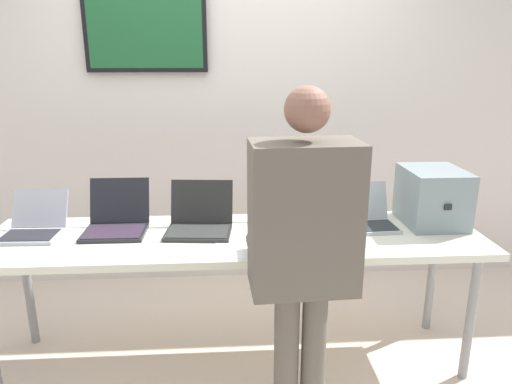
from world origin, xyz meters
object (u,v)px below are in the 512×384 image
object	(u,v)px
workbench	(235,244)
laptop_station_1	(117,220)
laptop_station_4	(362,217)
laptop_station_0	(34,225)
laptop_station_3	(284,217)
laptop_station_2	(200,220)
person	(303,243)
equipment_box	(432,197)

from	to	relation	value
workbench	laptop_station_1	xyz separation A→B (m)	(-0.66, 0.12, 0.12)
laptop_station_4	laptop_station_0	bearing A→B (deg)	-179.39
laptop_station_0	laptop_station_3	bearing A→B (deg)	1.13
laptop_station_2	laptop_station_0	bearing A→B (deg)	-179.96
workbench	laptop_station_2	bearing A→B (deg)	156.25
laptop_station_1	laptop_station_2	bearing A→B (deg)	-3.80
workbench	person	world-z (taller)	person
equipment_box	laptop_station_0	world-z (taller)	equipment_box
workbench	laptop_station_4	world-z (taller)	laptop_station_4
workbench	equipment_box	distance (m)	1.18
workbench	laptop_station_1	size ratio (longest dim) A/B	7.68
equipment_box	person	bearing A→B (deg)	-139.78
laptop_station_4	person	xyz separation A→B (m)	(-0.46, -0.73, 0.15)
workbench	person	xyz separation A→B (m)	(0.27, -0.62, 0.25)
equipment_box	laptop_station_0	size ratio (longest dim) A/B	1.18
equipment_box	laptop_station_2	size ratio (longest dim) A/B	1.04
person	laptop_station_4	bearing A→B (deg)	57.42
laptop_station_1	person	xyz separation A→B (m)	(0.93, -0.74, 0.14)
workbench	person	size ratio (longest dim) A/B	1.67
laptop_station_2	person	world-z (taller)	person
laptop_station_3	laptop_station_4	bearing A→B (deg)	-1.00
laptop_station_1	person	world-z (taller)	person
workbench	laptop_station_4	distance (m)	0.75
laptop_station_0	laptop_station_3	size ratio (longest dim) A/B	0.83
equipment_box	laptop_station_3	world-z (taller)	equipment_box
workbench	laptop_station_1	distance (m)	0.68
workbench	equipment_box	world-z (taller)	equipment_box
laptop_station_2	laptop_station_3	world-z (taller)	laptop_station_2
laptop_station_1	laptop_station_4	distance (m)	1.40
laptop_station_2	laptop_station_3	distance (m)	0.48
laptop_station_2	laptop_station_3	xyz separation A→B (m)	(0.48, 0.03, -0.00)
workbench	equipment_box	xyz separation A→B (m)	(1.15, 0.12, 0.22)
workbench	laptop_station_2	world-z (taller)	laptop_station_2
laptop_station_0	laptop_station_4	xyz separation A→B (m)	(1.84, 0.02, 0.00)
laptop_station_4	person	world-z (taller)	person
equipment_box	workbench	bearing A→B (deg)	-173.95
laptop_station_0	laptop_station_2	size ratio (longest dim) A/B	0.88
laptop_station_1	laptop_station_3	size ratio (longest dim) A/B	0.87
laptop_station_0	laptop_station_1	world-z (taller)	laptop_station_1
laptop_station_3	laptop_station_4	distance (m)	0.45
laptop_station_2	person	bearing A→B (deg)	-56.54
laptop_station_0	person	distance (m)	1.55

